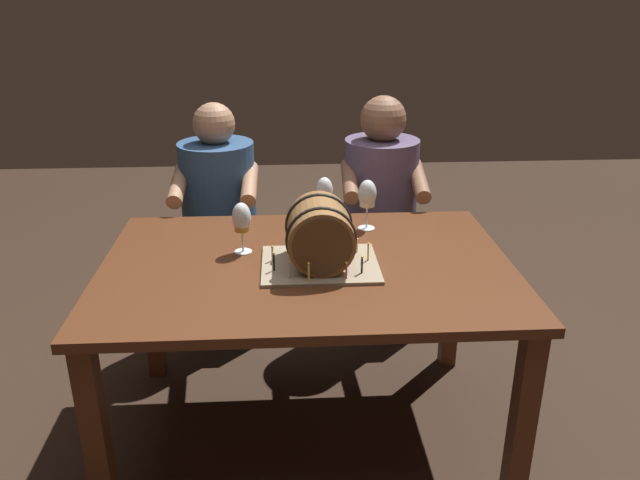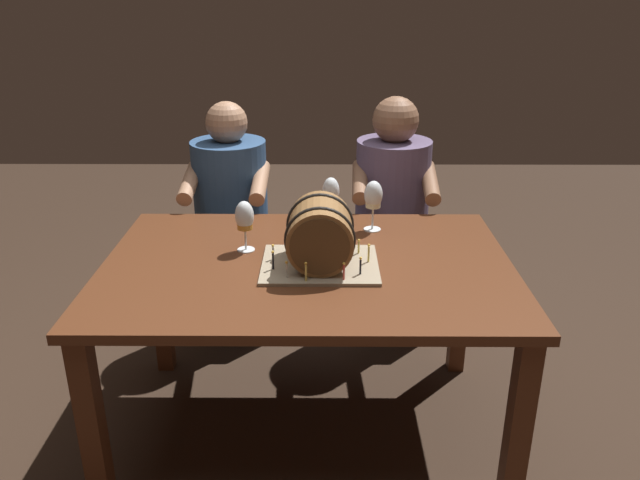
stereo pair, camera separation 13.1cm
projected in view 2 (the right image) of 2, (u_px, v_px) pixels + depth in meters
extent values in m
plane|color=#332319|center=(309.00, 430.00, 2.55)|extent=(8.00, 8.00, 0.00)
cube|color=#562D19|center=(307.00, 267.00, 2.27)|extent=(1.47, 1.02, 0.03)
cube|color=#562D19|center=(93.00, 432.00, 2.00)|extent=(0.07, 0.07, 0.71)
cube|color=#562D19|center=(518.00, 433.00, 2.00)|extent=(0.07, 0.07, 0.71)
cube|color=#562D19|center=(160.00, 300.00, 2.83)|extent=(0.07, 0.07, 0.71)
cube|color=#562D19|center=(461.00, 300.00, 2.83)|extent=(0.07, 0.07, 0.71)
cube|color=gray|center=(320.00, 264.00, 2.24)|extent=(0.41, 0.33, 0.01)
cylinder|color=brown|center=(320.00, 233.00, 2.19)|extent=(0.23, 0.25, 0.23)
cylinder|color=#4F371E|center=(320.00, 247.00, 2.07)|extent=(0.20, 0.00, 0.20)
cylinder|color=#4F371E|center=(320.00, 220.00, 2.31)|extent=(0.20, 0.00, 0.20)
torus|color=black|center=(320.00, 241.00, 2.12)|extent=(0.24, 0.01, 0.24)
torus|color=black|center=(320.00, 226.00, 2.25)|extent=(0.24, 0.01, 0.24)
cylinder|color=#EAD666|center=(369.00, 254.00, 2.23)|extent=(0.01, 0.01, 0.06)
sphere|color=#F9C64C|center=(369.00, 245.00, 2.22)|extent=(0.01, 0.01, 0.01)
cylinder|color=#EAD666|center=(359.00, 248.00, 2.30)|extent=(0.01, 0.01, 0.05)
sphere|color=#F9C64C|center=(359.00, 240.00, 2.29)|extent=(0.01, 0.01, 0.01)
cylinder|color=#EAD666|center=(343.00, 243.00, 2.34)|extent=(0.01, 0.01, 0.04)
sphere|color=#F9C64C|center=(344.00, 236.00, 2.33)|extent=(0.01, 0.01, 0.01)
cylinder|color=#EAD666|center=(310.00, 241.00, 2.36)|extent=(0.01, 0.01, 0.05)
sphere|color=#F9C64C|center=(310.00, 234.00, 2.35)|extent=(0.01, 0.01, 0.01)
cylinder|color=black|center=(290.00, 243.00, 2.33)|extent=(0.01, 0.01, 0.06)
sphere|color=#F9C64C|center=(290.00, 234.00, 2.32)|extent=(0.01, 0.01, 0.01)
cylinder|color=silver|center=(273.00, 253.00, 2.26)|extent=(0.01, 0.01, 0.05)
sphere|color=#F9C64C|center=(273.00, 245.00, 2.25)|extent=(0.01, 0.01, 0.01)
cylinder|color=black|center=(273.00, 261.00, 2.17)|extent=(0.01, 0.01, 0.06)
sphere|color=#F9C64C|center=(273.00, 252.00, 2.16)|extent=(0.01, 0.01, 0.01)
cylinder|color=silver|center=(287.00, 270.00, 2.12)|extent=(0.01, 0.01, 0.05)
sphere|color=#F9C64C|center=(286.00, 262.00, 2.11)|extent=(0.01, 0.01, 0.01)
cylinder|color=#EAD666|center=(306.00, 273.00, 2.09)|extent=(0.01, 0.01, 0.06)
sphere|color=#F9C64C|center=(306.00, 263.00, 2.07)|extent=(0.01, 0.01, 0.01)
cylinder|color=#D64C47|center=(344.00, 272.00, 2.10)|extent=(0.01, 0.01, 0.05)
sphere|color=#F9C64C|center=(344.00, 264.00, 2.09)|extent=(0.01, 0.01, 0.01)
cylinder|color=black|center=(360.00, 267.00, 2.14)|extent=(0.01, 0.01, 0.05)
sphere|color=#F9C64C|center=(361.00, 258.00, 2.13)|extent=(0.01, 0.01, 0.01)
cylinder|color=white|center=(331.00, 225.00, 2.61)|extent=(0.06, 0.06, 0.00)
cylinder|color=white|center=(331.00, 214.00, 2.59)|extent=(0.01, 0.01, 0.09)
ellipsoid|color=white|center=(331.00, 191.00, 2.56)|extent=(0.07, 0.07, 0.11)
cylinder|color=white|center=(246.00, 250.00, 2.37)|extent=(0.07, 0.07, 0.00)
cylinder|color=white|center=(246.00, 240.00, 2.35)|extent=(0.01, 0.01, 0.08)
ellipsoid|color=white|center=(244.00, 216.00, 2.32)|extent=(0.07, 0.07, 0.11)
cylinder|color=#C6842D|center=(245.00, 223.00, 2.33)|extent=(0.06, 0.06, 0.04)
cylinder|color=white|center=(372.00, 229.00, 2.56)|extent=(0.07, 0.07, 0.00)
cylinder|color=white|center=(373.00, 218.00, 2.55)|extent=(0.01, 0.01, 0.09)
ellipsoid|color=white|center=(373.00, 195.00, 2.51)|extent=(0.07, 0.07, 0.11)
cylinder|color=beige|center=(373.00, 203.00, 2.52)|extent=(0.06, 0.06, 0.03)
cube|color=#1B2D46|center=(236.00, 289.00, 3.22)|extent=(0.34, 0.32, 0.45)
cylinder|color=#2D4C75|center=(231.00, 197.00, 3.03)|extent=(0.36, 0.36, 0.54)
sphere|color=#A87A5B|center=(227.00, 123.00, 2.90)|extent=(0.19, 0.19, 0.19)
cylinder|color=#A87A5B|center=(260.00, 182.00, 2.86)|extent=(0.07, 0.31, 0.14)
cylinder|color=#A87A5B|center=(190.00, 182.00, 2.87)|extent=(0.07, 0.31, 0.14)
cube|color=#372D40|center=(388.00, 289.00, 3.22)|extent=(0.34, 0.32, 0.45)
cylinder|color=#5B4C6B|center=(392.00, 197.00, 3.03)|extent=(0.37, 0.37, 0.55)
sphere|color=brown|center=(396.00, 120.00, 2.89)|extent=(0.21, 0.21, 0.21)
cylinder|color=brown|center=(430.00, 182.00, 2.85)|extent=(0.08, 0.31, 0.14)
cylinder|color=brown|center=(360.00, 181.00, 2.87)|extent=(0.08, 0.31, 0.14)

